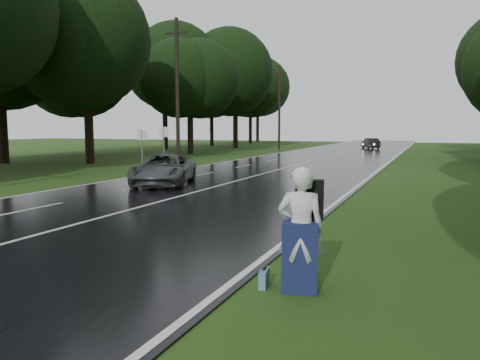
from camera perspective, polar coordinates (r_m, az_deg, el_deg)
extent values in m
plane|color=#254414|center=(12.88, -21.43, -5.82)|extent=(160.00, 160.00, 0.00)
cube|color=black|center=(30.43, 5.69, 1.50)|extent=(12.00, 140.00, 0.04)
cube|color=silver|center=(30.43, 5.69, 1.55)|extent=(0.12, 140.00, 0.01)
imported|color=#45484A|center=(21.48, -9.38, 1.33)|extent=(3.93, 5.58, 1.41)
imported|color=black|center=(59.87, 15.81, 4.37)|extent=(2.78, 4.20, 1.31)
imported|color=silver|center=(7.48, 7.49, -6.11)|extent=(0.83, 0.63, 2.04)
cube|color=#17204C|center=(7.59, 7.44, -9.42)|extent=(0.64, 0.49, 1.14)
cube|color=black|center=(7.66, 8.57, -2.41)|extent=(0.50, 0.34, 0.65)
cube|color=teal|center=(7.88, 3.00, -12.00)|extent=(0.18, 0.42, 0.29)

